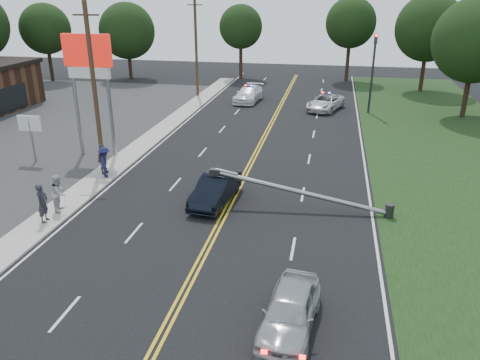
% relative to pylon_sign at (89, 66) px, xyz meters
% --- Properties ---
extents(ground, '(120.00, 120.00, 0.00)m').
position_rel_pylon_sign_xyz_m(ground, '(10.50, -14.00, -6.00)').
color(ground, black).
rests_on(ground, ground).
extents(sidewalk, '(1.80, 70.00, 0.12)m').
position_rel_pylon_sign_xyz_m(sidewalk, '(2.10, -4.00, -5.94)').
color(sidewalk, '#ACA79C').
rests_on(sidewalk, ground).
extents(centerline_yellow, '(0.36, 80.00, 0.00)m').
position_rel_pylon_sign_xyz_m(centerline_yellow, '(10.50, -4.00, -5.99)').
color(centerline_yellow, gold).
rests_on(centerline_yellow, ground).
extents(pylon_sign, '(3.20, 0.35, 8.00)m').
position_rel_pylon_sign_xyz_m(pylon_sign, '(0.00, 0.00, 0.00)').
color(pylon_sign, gray).
rests_on(pylon_sign, ground).
extents(small_sign, '(1.60, 0.14, 3.10)m').
position_rel_pylon_sign_xyz_m(small_sign, '(-3.50, -2.00, -3.66)').
color(small_sign, gray).
rests_on(small_sign, ground).
extents(traffic_signal, '(0.28, 0.41, 7.05)m').
position_rel_pylon_sign_xyz_m(traffic_signal, '(18.80, 16.00, -1.79)').
color(traffic_signal, '#2D2D30').
rests_on(traffic_signal, ground).
extents(fallen_streetlight, '(9.36, 0.44, 1.91)m').
position_rel_pylon_sign_xyz_m(fallen_streetlight, '(14.69, -6.00, -5.08)').
color(fallen_streetlight, '#2D2D30').
rests_on(fallen_streetlight, ground).
extents(utility_pole_mid, '(1.60, 0.28, 10.00)m').
position_rel_pylon_sign_xyz_m(utility_pole_mid, '(1.30, -2.00, -0.91)').
color(utility_pole_mid, '#382619').
rests_on(utility_pole_mid, ground).
extents(utility_pole_far, '(1.60, 0.28, 10.00)m').
position_rel_pylon_sign_xyz_m(utility_pole_far, '(1.30, 20.00, -0.91)').
color(utility_pole_far, '#382619').
rests_on(utility_pole_far, ground).
extents(tree_4, '(5.98, 5.98, 9.24)m').
position_rel_pylon_sign_xyz_m(tree_4, '(-19.21, 25.58, 0.24)').
color(tree_4, black).
rests_on(tree_4, ground).
extents(tree_5, '(6.87, 6.87, 9.32)m').
position_rel_pylon_sign_xyz_m(tree_5, '(-10.22, 29.06, -0.12)').
color(tree_5, black).
rests_on(tree_5, ground).
extents(tree_6, '(5.38, 5.38, 9.06)m').
position_rel_pylon_sign_xyz_m(tree_6, '(3.63, 32.04, 0.35)').
color(tree_6, black).
rests_on(tree_6, ground).
extents(tree_7, '(6.00, 6.00, 9.95)m').
position_rel_pylon_sign_xyz_m(tree_7, '(16.99, 32.73, 0.94)').
color(tree_7, black).
rests_on(tree_7, ground).
extents(tree_8, '(7.15, 7.15, 10.37)m').
position_rel_pylon_sign_xyz_m(tree_8, '(25.13, 27.77, 0.79)').
color(tree_8, black).
rests_on(tree_8, ground).
extents(tree_9, '(7.15, 7.15, 10.19)m').
position_rel_pylon_sign_xyz_m(tree_9, '(26.97, 16.12, 0.61)').
color(tree_9, black).
rests_on(tree_9, ground).
extents(crashed_sedan, '(2.03, 4.65, 1.49)m').
position_rel_pylon_sign_xyz_m(crashed_sedan, '(9.71, -5.91, -5.25)').
color(crashed_sedan, black).
rests_on(crashed_sedan, ground).
extents(waiting_sedan, '(2.09, 4.30, 1.41)m').
position_rel_pylon_sign_xyz_m(waiting_sedan, '(14.55, -15.25, -5.29)').
color(waiting_sedan, '#A2A6AA').
rests_on(waiting_sedan, ground).
extents(emergency_a, '(3.90, 5.61, 1.42)m').
position_rel_pylon_sign_xyz_m(emergency_a, '(14.84, 16.42, -5.29)').
color(emergency_a, silver).
rests_on(emergency_a, ground).
extents(emergency_b, '(2.66, 5.49, 1.54)m').
position_rel_pylon_sign_xyz_m(emergency_b, '(7.09, 18.57, -5.23)').
color(emergency_b, white).
rests_on(emergency_b, ground).
extents(bystander_a, '(0.51, 0.73, 1.92)m').
position_rel_pylon_sign_xyz_m(bystander_a, '(2.23, -9.92, -4.92)').
color(bystander_a, '#27272F').
rests_on(bystander_a, sidewalk).
extents(bystander_b, '(0.89, 1.05, 1.89)m').
position_rel_pylon_sign_xyz_m(bystander_b, '(2.32, -8.64, -4.93)').
color(bystander_b, '#AEAEB3').
rests_on(bystander_b, sidewalk).
extents(bystander_c, '(1.17, 1.39, 1.87)m').
position_rel_pylon_sign_xyz_m(bystander_c, '(2.47, -3.91, -4.94)').
color(bystander_c, '#1A1B42').
rests_on(bystander_c, sidewalk).
extents(bystander_d, '(0.50, 1.12, 1.88)m').
position_rel_pylon_sign_xyz_m(bystander_d, '(2.09, -3.43, -4.94)').
color(bystander_d, '#4F453F').
rests_on(bystander_d, sidewalk).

